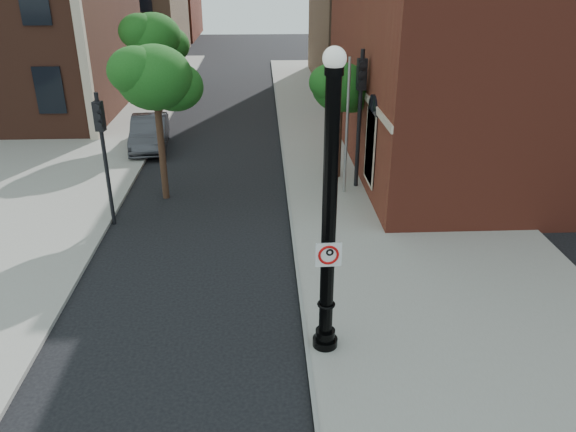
{
  "coord_description": "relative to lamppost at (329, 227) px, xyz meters",
  "views": [
    {
      "loc": [
        1.14,
        -9.9,
        8.07
      ],
      "look_at": [
        1.7,
        2.0,
        2.62
      ],
      "focal_mm": 35.0,
      "sensor_mm": 36.0,
      "label": 1
    }
  ],
  "objects": [
    {
      "name": "traffic_signal_left",
      "position": [
        -6.35,
        6.96,
        -0.11
      ],
      "size": [
        0.31,
        0.37,
        4.41
      ],
      "rotation": [
        0.0,
        0.0,
        -0.14
      ],
      "color": "black",
      "rests_on": "ground"
    },
    {
      "name": "sidewalk_right",
      "position": [
        3.54,
        9.6,
        -3.02
      ],
      "size": [
        8.0,
        60.0,
        0.12
      ],
      "primitive_type": "cube",
      "color": "gray",
      "rests_on": "ground"
    },
    {
      "name": "no_parking_sign",
      "position": [
        -0.01,
        -0.17,
        -0.55
      ],
      "size": [
        0.55,
        0.08,
        0.55
      ],
      "rotation": [
        0.0,
        0.0,
        0.05
      ],
      "color": "white",
      "rests_on": "ground"
    },
    {
      "name": "street_tree_b",
      "position": [
        -6.48,
        18.39,
        1.5
      ],
      "size": [
        3.22,
        2.91,
        5.81
      ],
      "color": "#372216",
      "rests_on": "ground"
    },
    {
      "name": "utility_pole",
      "position": [
        1.71,
        9.17,
        -0.55
      ],
      "size": [
        0.1,
        0.1,
        5.07
      ],
      "primitive_type": "cylinder",
      "color": "#999999",
      "rests_on": "ground"
    },
    {
      "name": "parked_car",
      "position": [
        -6.57,
        15.36,
        -2.34
      ],
      "size": [
        2.03,
        4.67,
        1.49
      ],
      "primitive_type": "imported",
      "rotation": [
        0.0,
        0.0,
        0.1
      ],
      "color": "#323137",
      "rests_on": "ground"
    },
    {
      "name": "sidewalk_left",
      "position": [
        -11.46,
        17.6,
        -3.02
      ],
      "size": [
        10.0,
        50.0,
        0.12
      ],
      "primitive_type": "cube",
      "color": "gray",
      "rests_on": "ground"
    },
    {
      "name": "traffic_signal_right",
      "position": [
        2.25,
        9.76,
        0.45
      ],
      "size": [
        0.35,
        0.44,
        5.24
      ],
      "rotation": [
        0.0,
        0.0,
        0.07
      ],
      "color": "black",
      "rests_on": "ground"
    },
    {
      "name": "curb_edge",
      "position": [
        -0.41,
        9.6,
        -3.01
      ],
      "size": [
        0.1,
        60.0,
        0.14
      ],
      "primitive_type": "cube",
      "color": "gray",
      "rests_on": "ground"
    },
    {
      "name": "ground",
      "position": [
        -2.46,
        -0.4,
        -3.08
      ],
      "size": [
        120.0,
        120.0,
        0.0
      ],
      "primitive_type": "plane",
      "color": "black",
      "rests_on": "ground"
    },
    {
      "name": "street_tree_c",
      "position": [
        1.69,
        10.88,
        0.55
      ],
      "size": [
        2.56,
        2.32,
        4.62
      ],
      "color": "#372216",
      "rests_on": "ground"
    },
    {
      "name": "lamppost",
      "position": [
        0.0,
        0.0,
        0.0
      ],
      "size": [
        0.57,
        0.57,
        6.68
      ],
      "color": "black",
      "rests_on": "ground"
    },
    {
      "name": "street_tree_a",
      "position": [
        -4.91,
        9.24,
        1.28
      ],
      "size": [
        3.07,
        2.77,
        5.53
      ],
      "color": "#372216",
      "rests_on": "ground"
    }
  ]
}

